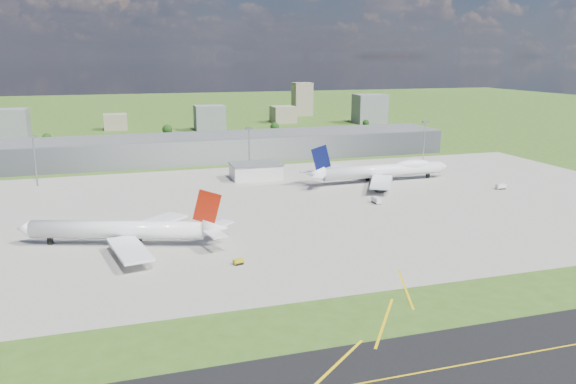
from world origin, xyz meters
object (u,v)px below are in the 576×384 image
object	(u,v)px
van_white_near	(376,200)
van_white_far	(501,187)
airliner_red_twin	(125,231)
airliner_blue_quad	(383,171)
tug_yellow	(239,262)

from	to	relation	value
van_white_near	van_white_far	size ratio (longest dim) A/B	1.12
airliner_red_twin	van_white_far	size ratio (longest dim) A/B	14.64
airliner_red_twin	van_white_near	xyz separation A→B (m)	(108.39, 26.54, -4.01)
airliner_red_twin	van_white_near	distance (m)	111.67
airliner_red_twin	airliner_blue_quad	bearing A→B (deg)	-134.55
airliner_blue_quad	van_white_far	world-z (taller)	airliner_blue_quad
tug_yellow	van_white_near	xyz separation A→B (m)	(74.94, 56.27, 0.51)
van_white_far	tug_yellow	bearing A→B (deg)	-156.42
van_white_far	airliner_blue_quad	bearing A→B (deg)	145.92
van_white_far	airliner_red_twin	bearing A→B (deg)	-169.26
airliner_blue_quad	van_white_near	xyz separation A→B (m)	(-22.96, -39.57, -4.52)
airliner_red_twin	airliner_blue_quad	xyz separation A→B (m)	(131.35, 66.11, 0.51)
airliner_blue_quad	van_white_far	xyz separation A→B (m)	(48.04, -32.75, -4.62)
airliner_blue_quad	van_white_near	world-z (taller)	airliner_blue_quad
airliner_red_twin	tug_yellow	bearing A→B (deg)	157.11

